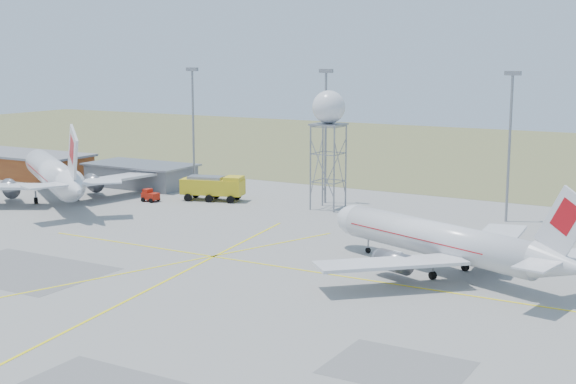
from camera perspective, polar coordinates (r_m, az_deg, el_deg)
The scene contains 12 objects.
ground at distance 66.52m, azimuth -16.49°, elevation -10.64°, with size 400.00×400.00×0.00m, color gray.
grass_strip at distance 189.48m, azimuth 15.74°, elevation 2.56°, with size 400.00×120.00×0.03m, color #606A3A.
building_orange at distance 161.07m, azimuth -19.06°, elevation 1.93°, with size 33.00×12.00×4.30m.
building_grey at distance 141.49m, azimuth -10.42°, elevation 1.20°, with size 19.00×10.00×3.90m.
mast_a at distance 135.69m, azimuth -6.77°, elevation 5.23°, with size 2.20×0.50×20.50m.
mast_b at distance 122.45m, azimuth 2.70°, elevation 4.79°, with size 2.20×0.50×20.50m.
mast_c at distance 112.46m, azimuth 15.51°, elevation 4.00°, with size 2.20×0.50×20.50m.
airliner_main at distance 85.58m, azimuth 10.80°, elevation -3.44°, with size 31.71×29.75×11.17m.
airliner_far at distance 130.43m, azimuth -16.32°, elevation 1.19°, with size 35.34×32.60×13.36m.
radar_tower at distance 117.74m, azimuth 2.89°, elevation 3.50°, with size 4.84×4.84×17.53m.
fire_truck at distance 126.04m, azimuth -5.26°, elevation 0.24°, with size 10.35×5.97×3.93m.
baggage_tug at distance 126.71m, azimuth -9.77°, elevation -0.34°, with size 2.58×2.09×1.95m.
Camera 1 is at (45.88, -42.42, 22.82)m, focal length 50.00 mm.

